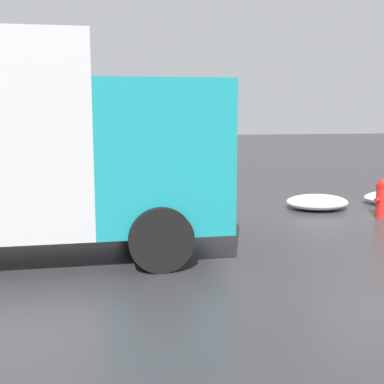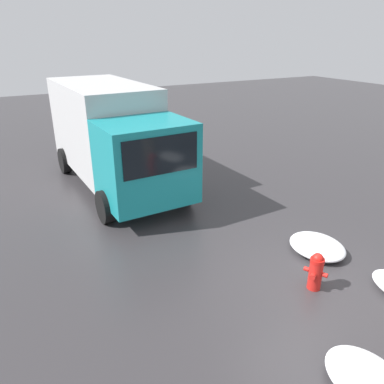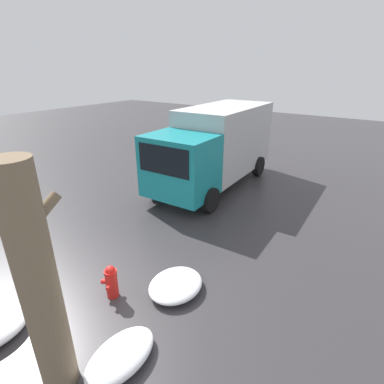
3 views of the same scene
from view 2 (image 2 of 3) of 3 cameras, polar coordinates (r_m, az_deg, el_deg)
name	(u,v)px [view 2 (image 2 of 3)]	position (r m, az deg, el deg)	size (l,w,h in m)	color
ground_plane	(313,288)	(8.13, 17.99, -13.71)	(60.00, 60.00, 0.00)	#333033
fire_hydrant	(316,271)	(7.90, 18.35, -11.32)	(0.46, 0.38, 0.80)	red
delivery_truck	(112,133)	(12.45, -12.07, 8.72)	(6.98, 2.88, 3.24)	teal
snow_pile_by_hydrant	(317,246)	(9.25, 18.53, -7.83)	(1.36, 1.15, 0.31)	white
snow_pile_by_tree	(368,380)	(6.47, 25.23, -24.45)	(1.31, 0.99, 0.33)	white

